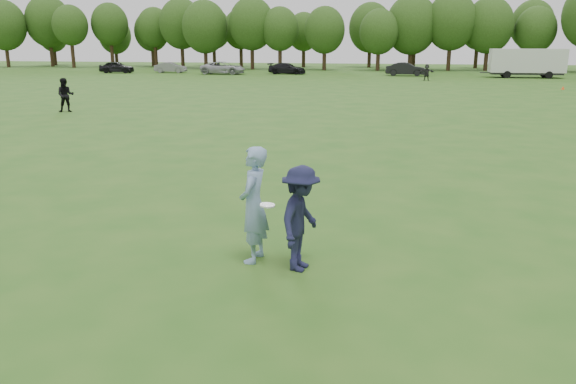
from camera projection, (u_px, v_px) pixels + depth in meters
name	position (u px, v px, depth m)	size (l,w,h in m)	color
ground	(278.00, 254.00, 10.69)	(200.00, 200.00, 0.00)	#285919
thrower	(254.00, 205.00, 10.11)	(0.78, 0.51, 2.13)	#7E9DC4
defender	(301.00, 219.00, 9.74)	(1.21, 0.70, 1.88)	#191B39
player_far_a	(66.00, 95.00, 32.16)	(0.94, 0.73, 1.94)	black
player_far_d	(427.00, 72.00, 58.79)	(1.58, 0.50, 1.71)	#2A2A2A
car_a	(117.00, 67.00, 73.54)	(1.78, 4.42, 1.51)	black
car_b	(171.00, 68.00, 73.95)	(1.45, 4.15, 1.37)	slate
car_c	(223.00, 68.00, 70.56)	(2.58, 5.59, 1.55)	#A8A8AD
car_d	(287.00, 69.00, 70.96)	(1.94, 4.77, 1.38)	black
car_f	(406.00, 69.00, 67.15)	(1.66, 4.76, 1.57)	black
field_cone	(563.00, 88.00, 47.87)	(0.28, 0.28, 0.30)	#F9420D
disc_in_play	(267.00, 205.00, 9.82)	(0.27, 0.27, 0.05)	white
cargo_trailer	(527.00, 62.00, 63.28)	(9.00, 2.75, 3.20)	silver
treeline	(411.00, 26.00, 81.33)	(130.35, 18.39, 11.74)	#332114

